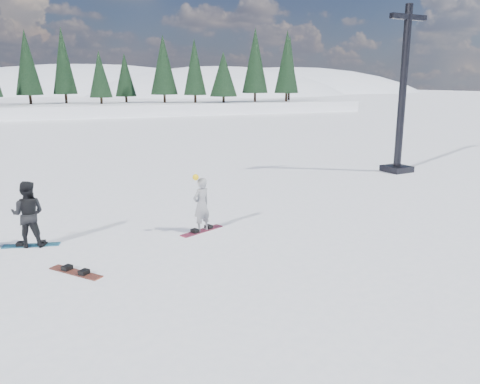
% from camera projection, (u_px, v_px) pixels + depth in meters
% --- Properties ---
extents(ground, '(420.00, 420.00, 0.00)m').
position_uv_depth(ground, '(108.00, 241.00, 13.32)').
color(ground, white).
rests_on(ground, ground).
extents(alpine_backdrop, '(412.50, 227.00, 53.20)m').
position_uv_depth(alpine_backdrop, '(10.00, 131.00, 181.22)').
color(alpine_backdrop, white).
rests_on(alpine_backdrop, ground).
extents(lift_tower, '(2.21, 1.30, 8.00)m').
position_uv_depth(lift_tower, '(401.00, 106.00, 22.91)').
color(lift_tower, black).
rests_on(lift_tower, ground).
extents(snowboarder_woman, '(0.71, 0.61, 1.80)m').
position_uv_depth(snowboarder_woman, '(201.00, 204.00, 13.99)').
color(snowboarder_woman, '#9B9BA0').
rests_on(snowboarder_woman, ground).
extents(snowboarder_man, '(1.06, 0.93, 1.83)m').
position_uv_depth(snowboarder_man, '(28.00, 214.00, 12.71)').
color(snowboarder_man, black).
rests_on(snowboarder_man, ground).
extents(snowboard_woman, '(1.49, 0.85, 0.03)m').
position_uv_depth(snowboard_woman, '(202.00, 231.00, 14.18)').
color(snowboard_woman, '#9F223E').
rests_on(snowboard_woman, ground).
extents(snowboard_man, '(1.52, 0.64, 0.03)m').
position_uv_depth(snowboard_man, '(31.00, 245.00, 12.92)').
color(snowboard_man, teal).
rests_on(snowboard_man, ground).
extents(snowboard_loose_b, '(1.15, 1.35, 0.03)m').
position_uv_depth(snowboard_loose_b, '(76.00, 272.00, 11.08)').
color(snowboard_loose_b, maroon).
rests_on(snowboard_loose_b, ground).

